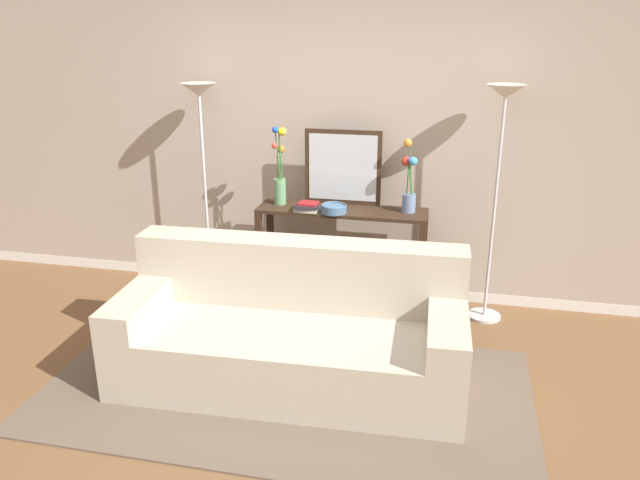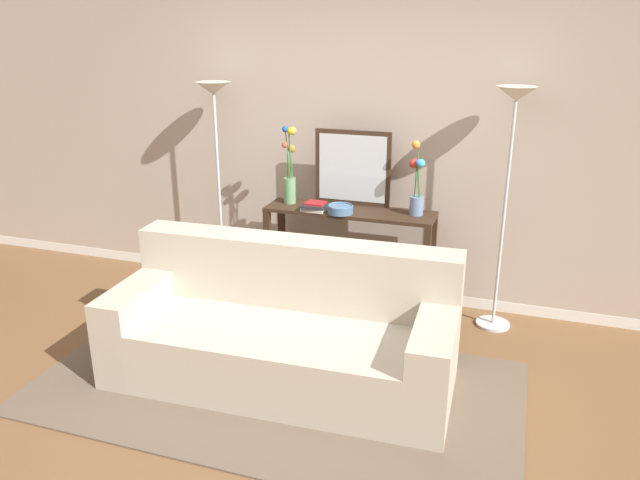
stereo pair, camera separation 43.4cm
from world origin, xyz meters
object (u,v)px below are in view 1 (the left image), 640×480
at_px(floor_lamp_right, 501,139).
at_px(vase_tall_flowers, 280,174).
at_px(console_table, 342,241).
at_px(vase_short_flowers, 409,182).
at_px(couch, 292,336).
at_px(book_row_under_console, 294,296).
at_px(floor_lamp_left, 201,132).
at_px(fruit_bowl, 334,208).
at_px(wall_mirror, 343,167).
at_px(book_stack, 307,207).

relative_size(floor_lamp_right, vase_tall_flowers, 2.91).
bearing_deg(console_table, vase_short_flowers, 3.87).
relative_size(couch, book_row_under_console, 8.14).
xyz_separation_m(vase_tall_flowers, vase_short_flowers, (1.02, 0.00, -0.01)).
bearing_deg(book_row_under_console, console_table, 0.00).
bearing_deg(floor_lamp_left, couch, -48.63).
bearing_deg(couch, book_row_under_console, 104.29).
bearing_deg(couch, fruit_bowl, 85.97).
relative_size(wall_mirror, book_row_under_console, 2.23).
xyz_separation_m(floor_lamp_right, fruit_bowl, (-1.20, -0.17, -0.55)).
bearing_deg(floor_lamp_right, floor_lamp_left, -180.00).
xyz_separation_m(wall_mirror, vase_tall_flowers, (-0.49, -0.11, -0.05)).
relative_size(couch, floor_lamp_left, 1.25).
height_order(wall_mirror, fruit_bowl, wall_mirror).
bearing_deg(floor_lamp_right, book_row_under_console, -177.62).
bearing_deg(wall_mirror, vase_short_flowers, -11.92).
relative_size(floor_lamp_left, book_stack, 9.38).
bearing_deg(book_stack, book_row_under_console, 143.00).
height_order(couch, vase_short_flowers, vase_short_flowers).
bearing_deg(wall_mirror, couch, -94.11).
bearing_deg(floor_lamp_right, wall_mirror, 176.06).
relative_size(floor_lamp_left, fruit_bowl, 9.01).
distance_m(wall_mirror, vase_tall_flowers, 0.50).
bearing_deg(floor_lamp_left, console_table, -3.18).
xyz_separation_m(vase_short_flowers, book_stack, (-0.76, -0.15, -0.20)).
bearing_deg(floor_lamp_right, couch, -136.79).
bearing_deg(vase_short_flowers, floor_lamp_right, 2.71).
distance_m(floor_lamp_right, vase_tall_flowers, 1.71).
relative_size(vase_tall_flowers, book_stack, 3.29).
height_order(couch, vase_tall_flowers, vase_tall_flowers).
bearing_deg(fruit_bowl, wall_mirror, 85.56).
bearing_deg(couch, vase_tall_flowers, 108.73).
bearing_deg(fruit_bowl, vase_tall_flowers, 163.10).
distance_m(console_table, vase_short_flowers, 0.71).
xyz_separation_m(floor_lamp_left, vase_short_flowers, (1.68, -0.03, -0.32)).
height_order(floor_lamp_left, wall_mirror, floor_lamp_left).
bearing_deg(vase_tall_flowers, floor_lamp_right, 1.09).
xyz_separation_m(floor_lamp_right, book_row_under_console, (-1.56, -0.07, -1.38)).
xyz_separation_m(floor_lamp_left, wall_mirror, (1.15, 0.08, -0.26)).
height_order(vase_short_flowers, fruit_bowl, vase_short_flowers).
distance_m(fruit_bowl, book_row_under_console, 0.91).
distance_m(vase_short_flowers, book_stack, 0.80).
relative_size(couch, floor_lamp_right, 1.23).
xyz_separation_m(console_table, fruit_bowl, (-0.05, -0.11, 0.30)).
distance_m(book_stack, book_row_under_console, 0.85).
distance_m(floor_lamp_left, vase_tall_flowers, 0.73).
bearing_deg(console_table, book_row_under_console, 180.00).
relative_size(floor_lamp_right, fruit_bowl, 9.20).
xyz_separation_m(vase_tall_flowers, book_stack, (0.26, -0.15, -0.22)).
relative_size(couch, console_table, 1.68).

